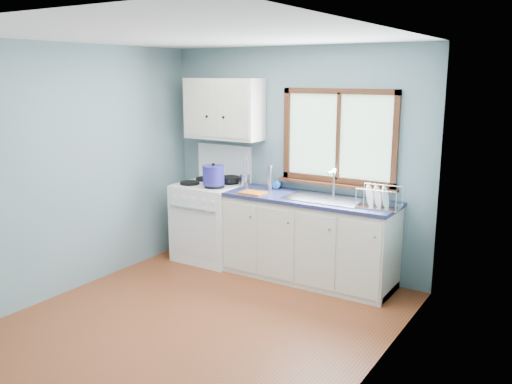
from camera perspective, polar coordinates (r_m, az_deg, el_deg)
The scene contains 18 objects.
floor at distance 5.05m, azimuth -6.09°, elevation -13.65°, with size 3.20×3.60×0.02m, color brown.
ceiling at distance 4.56m, azimuth -6.84°, elevation 16.18°, with size 3.20×3.60×0.02m, color white.
wall_back at distance 6.14m, azimuth 4.14°, elevation 3.41°, with size 3.20×0.02×2.50m, color slate.
wall_left at distance 5.77m, azimuth -19.07°, elevation 2.20°, with size 0.02×3.60×2.50m, color slate.
wall_right at distance 3.87m, azimuth 12.57°, elevation -2.14°, with size 0.02×3.60×2.50m, color slate.
gas_range at distance 6.52m, azimuth -4.78°, elevation -2.87°, with size 0.76×0.69×1.36m.
base_cabinets at distance 5.90m, azimuth 5.60°, elevation -5.38°, with size 1.85×0.60×0.88m.
countertop at distance 5.76m, azimuth 5.70°, elevation -0.74°, with size 1.89×0.64×0.04m, color #1B1F45.
sink at distance 5.70m, azimuth 7.31°, elevation -1.36°, with size 0.84×0.46×0.44m.
window at distance 5.84m, azimuth 8.64°, elevation 5.09°, with size 1.36×0.10×1.03m.
upper_cabinets at distance 6.37m, azimuth -3.43°, elevation 8.73°, with size 0.95×0.35×0.70m.
skillet at distance 6.40m, azimuth -2.80°, elevation 1.39°, with size 0.38×0.26×0.05m.
stockpot at distance 6.18m, azimuth -4.49°, elevation 1.79°, with size 0.32×0.32×0.25m.
utensil_crock at distance 6.28m, azimuth -1.17°, elevation 1.27°, with size 0.11×0.11×0.36m.
thermos at distance 6.10m, azimuth 1.45°, elevation 1.55°, with size 0.06×0.06×0.28m, color silver.
soap_bottle at distance 6.09m, azimuth 2.07°, elevation 1.33°, with size 0.09×0.09×0.23m, color blue.
dish_towel at distance 5.90m, azimuth -0.33°, elevation -0.08°, with size 0.27×0.20×0.02m, color #D16418.
dish_rack at distance 5.43m, azimuth 12.75°, elevation -0.97°, with size 0.44×0.35×0.21m.
Camera 1 is at (2.84, -3.55, 2.20)m, focal length 38.00 mm.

